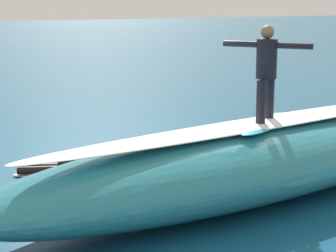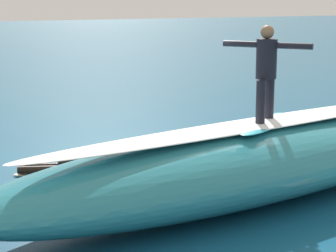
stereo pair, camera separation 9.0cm
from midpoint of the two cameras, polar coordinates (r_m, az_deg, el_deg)
name	(u,v)px [view 2 (the right image)]	position (r m, az deg, el deg)	size (l,w,h in m)	color
ground_plane	(219,169)	(12.02, 4.73, -3.76)	(120.00, 120.00, 0.00)	#145175
wave_crest	(258,161)	(10.41, 8.20, -3.07)	(9.96, 2.30, 1.14)	teal
wave_foam_lip	(259,124)	(10.27, 8.30, 0.20)	(8.47, 0.80, 0.08)	white
surfboard_riding	(264,123)	(10.35, 8.74, 0.24)	(1.97, 0.51, 0.07)	#33B2D1
surfer_riding	(266,66)	(10.21, 8.90, 5.24)	(1.02, 1.12, 1.50)	black
surfboard_paddling	(83,173)	(11.70, -7.29, -4.09)	(2.45, 0.53, 0.06)	#EAE5C6
surfer_paddling	(75,164)	(11.66, -7.97, -3.30)	(1.74, 0.73, 0.32)	black
foam_patch_near	(176,171)	(11.68, 0.89, -3.95)	(0.59, 0.56, 0.09)	white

